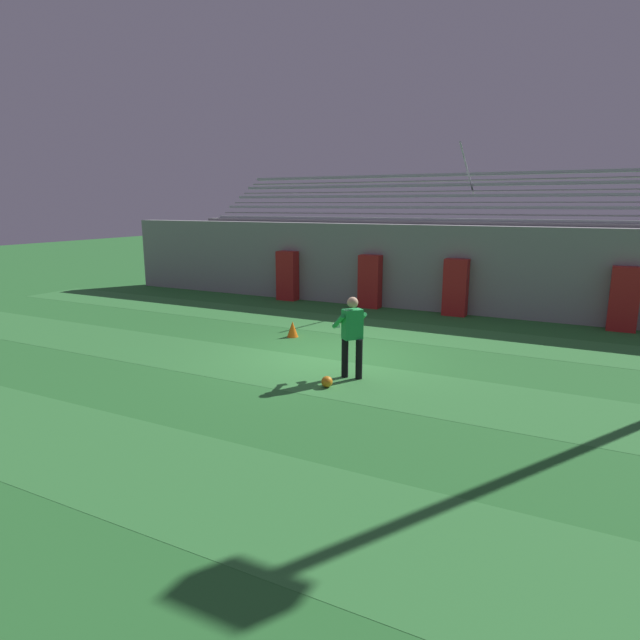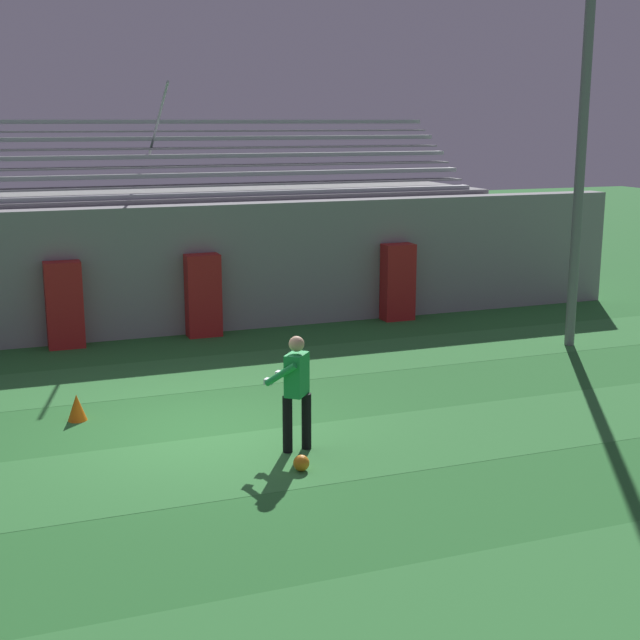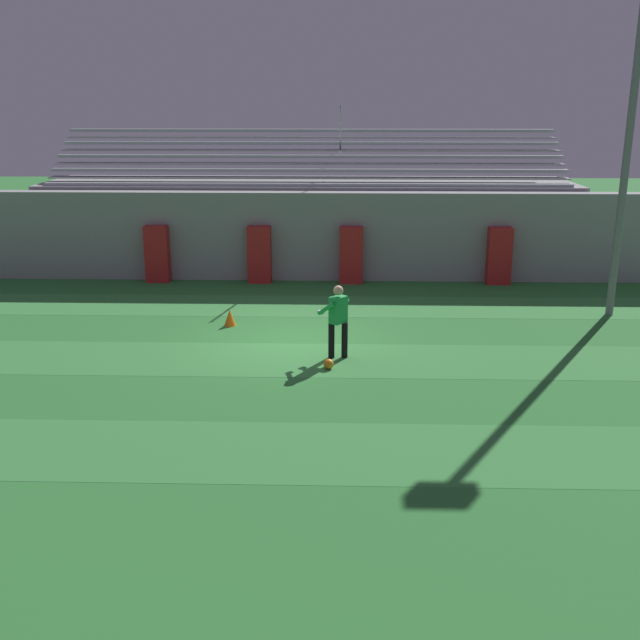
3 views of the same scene
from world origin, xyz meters
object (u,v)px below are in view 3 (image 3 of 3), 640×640
object	(u,v)px
padding_pillar_gate_left	(259,255)
padding_pillar_far_left	(157,254)
goalkeeper	(338,317)
padding_pillar_gate_right	(351,255)
traffic_cone	(230,318)
padding_pillar_far_right	(499,256)
floodlight_pole	(635,87)
soccer_ball	(329,364)

from	to	relation	value
padding_pillar_gate_left	padding_pillar_far_left	size ratio (longest dim) A/B	1.00
padding_pillar_far_left	goalkeeper	bearing A→B (deg)	-51.41
padding_pillar_gate_left	padding_pillar_gate_right	distance (m)	2.90
goalkeeper	traffic_cone	distance (m)	3.76
padding_pillar_far_left	padding_pillar_far_right	size ratio (longest dim) A/B	1.00
padding_pillar_gate_left	padding_pillar_far_left	xyz separation A→B (m)	(-3.25, 0.00, 0.00)
padding_pillar_gate_left	traffic_cone	size ratio (longest dim) A/B	4.26
padding_pillar_gate_right	floodlight_pole	bearing A→B (deg)	-26.45
padding_pillar_far_right	soccer_ball	distance (m)	9.55
padding_pillar_far_right	traffic_cone	xyz separation A→B (m)	(-7.79, -4.80, -0.68)
padding_pillar_gate_right	floodlight_pole	world-z (taller)	floodlight_pole
padding_pillar_gate_right	padding_pillar_far_right	world-z (taller)	same
padding_pillar_far_left	floodlight_pole	size ratio (longest dim) A/B	0.19
floodlight_pole	goalkeeper	distance (m)	9.61
padding_pillar_far_right	goalkeeper	distance (m)	8.79
padding_pillar_gate_left	padding_pillar_far_right	bearing A→B (deg)	0.00
padding_pillar_gate_right	soccer_ball	distance (m)	8.03
floodlight_pole	padding_pillar_far_right	bearing A→B (deg)	123.88
padding_pillar_far_right	goalkeeper	world-z (taller)	padding_pillar_far_right
floodlight_pole	traffic_cone	world-z (taller)	floodlight_pole
goalkeeper	traffic_cone	size ratio (longest dim) A/B	3.98
traffic_cone	goalkeeper	bearing A→B (deg)	-41.05
padding_pillar_gate_left	padding_pillar_far_right	world-z (taller)	same
soccer_ball	padding_pillar_gate_right	bearing A→B (deg)	85.96
padding_pillar_gate_right	floodlight_pole	size ratio (longest dim) A/B	0.19
padding_pillar_gate_right	padding_pillar_far_left	bearing A→B (deg)	180.00
padding_pillar_gate_right	soccer_ball	size ratio (longest dim) A/B	8.13
goalkeeper	soccer_ball	size ratio (longest dim) A/B	7.59
traffic_cone	padding_pillar_gate_left	bearing A→B (deg)	86.88
padding_pillar_gate_left	floodlight_pole	size ratio (longest dim) A/B	0.19
padding_pillar_gate_left	floodlight_pole	distance (m)	11.58
padding_pillar_far_left	floodlight_pole	bearing A→B (deg)	-14.80
traffic_cone	padding_pillar_far_left	bearing A→B (deg)	121.85
padding_pillar_far_left	soccer_ball	xyz separation A→B (m)	(5.58, -7.97, -0.78)
padding_pillar_gate_left	soccer_ball	size ratio (longest dim) A/B	8.13
padding_pillar_far_left	goalkeeper	world-z (taller)	padding_pillar_far_left
traffic_cone	soccer_ball	bearing A→B (deg)	-50.67
padding_pillar_gate_right	padding_pillar_far_right	distance (m)	4.64
padding_pillar_far_left	soccer_ball	size ratio (longest dim) A/B	8.13
padding_pillar_gate_left	goalkeeper	size ratio (longest dim) A/B	1.07
floodlight_pole	soccer_ball	distance (m)	10.50
padding_pillar_gate_right	padding_pillar_far_left	world-z (taller)	same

